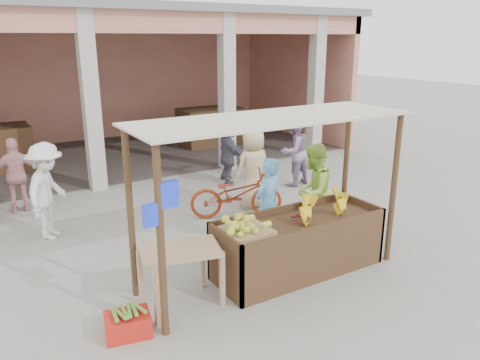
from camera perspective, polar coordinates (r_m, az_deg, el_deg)
ground at (r=7.07m, az=3.76°, el=-11.89°), size 60.00×60.00×0.00m
market_building at (r=14.45m, az=-17.11°, el=13.45°), size 14.40×6.40×4.20m
fruit_stall at (r=7.16m, az=7.14°, el=-8.02°), size 2.60×0.95×0.80m
stall_awning at (r=6.40m, az=3.69°, el=4.00°), size 4.09×1.35×2.39m
banana_heap at (r=7.31m, az=10.11°, el=-3.33°), size 1.18×0.64×0.21m
melon_tray at (r=6.51m, az=0.53°, el=-5.81°), size 0.71×0.61×0.19m
berry_heap at (r=6.92m, az=7.03°, el=-4.70°), size 0.43×0.35×0.14m
side_table at (r=6.17m, az=-7.26°, el=-9.46°), size 1.15×0.91×0.82m
papaya_pile at (r=6.07m, az=-7.35°, el=-7.40°), size 0.73×0.42×0.21m
red_crate at (r=5.97m, az=-13.51°, el=-16.78°), size 0.59×0.48×0.27m
plantain_bundle at (r=5.88m, az=-13.63°, el=-15.35°), size 0.39×0.27×0.08m
produce_sacks at (r=12.53m, az=0.69°, el=2.64°), size 0.80×0.50×0.61m
vendor_blue at (r=7.67m, az=3.41°, el=-2.65°), size 0.74×0.64×1.67m
vendor_green at (r=8.14m, az=8.87°, el=-1.18°), size 1.00×0.85×1.80m
motorcycle at (r=9.13m, az=-0.45°, el=-1.64°), size 1.37×2.00×0.99m
shopper_a at (r=8.75m, az=-22.46°, el=-0.84°), size 1.15×1.32×1.85m
shopper_b at (r=10.35m, az=-25.59°, el=0.78°), size 0.99×0.57×1.63m
shopper_c at (r=9.56m, az=1.65°, el=1.93°), size 0.91×0.61×1.85m
shopper_d at (r=11.36m, az=-1.44°, el=3.90°), size 1.01×1.66×1.67m
shopper_f at (r=11.13m, az=6.63°, el=3.90°), size 0.96×0.65×1.82m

